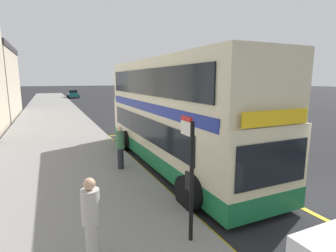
{
  "coord_description": "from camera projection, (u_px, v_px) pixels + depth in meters",
  "views": [
    {
      "loc": [
        -7.22,
        -4.56,
        3.59
      ],
      "look_at": [
        -2.14,
        6.57,
        1.41
      ],
      "focal_mm": 27.88,
      "sensor_mm": 36.0,
      "label": 1
    }
  ],
  "objects": [
    {
      "name": "pedestrian_further_back",
      "position": [
        120.0,
        146.0,
        10.12
      ],
      "size": [
        0.34,
        0.34,
        1.68
      ],
      "color": "#26262D",
      "rests_on": "pavement_near"
    },
    {
      "name": "pavement_near",
      "position": [
        51.0,
        107.0,
        33.45
      ],
      "size": [
        6.0,
        76.0,
        0.14
      ],
      "primitive_type": "cube",
      "color": "gray",
      "rests_on": "ground"
    },
    {
      "name": "double_decker_bus",
      "position": [
        174.0,
        116.0,
        11.04
      ],
      "size": [
        3.26,
        10.95,
        4.4
      ],
      "color": "beige",
      "rests_on": "ground"
    },
    {
      "name": "bus_stop_sign",
      "position": [
        190.0,
        169.0,
        5.5
      ],
      "size": [
        0.09,
        0.51,
        2.69
      ],
      "color": "black",
      "rests_on": "pavement_near"
    },
    {
      "name": "bus_bay_markings",
      "position": [
        176.0,
        164.0,
        11.25
      ],
      "size": [
        3.17,
        13.92,
        0.01
      ],
      "color": "gold",
      "rests_on": "ground"
    },
    {
      "name": "parked_car_teal_ahead",
      "position": [
        73.0,
        94.0,
        51.88
      ],
      "size": [
        2.09,
        4.2,
        1.62
      ],
      "rotation": [
        0.0,
        0.0,
        -0.02
      ],
      "color": "#196066",
      "rests_on": "ground"
    },
    {
      "name": "ground_plane",
      "position": [
        106.0,
        106.0,
        36.32
      ],
      "size": [
        260.0,
        260.0,
        0.0
      ],
      "primitive_type": "plane",
      "color": "black"
    },
    {
      "name": "pedestrian_waiting_near_sign",
      "position": [
        91.0,
        218.0,
        4.81
      ],
      "size": [
        0.34,
        0.34,
        1.71
      ],
      "color": "#B7B2AD",
      "rests_on": "pavement_near"
    }
  ]
}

